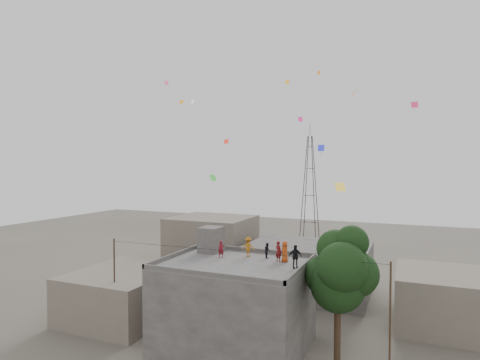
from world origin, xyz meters
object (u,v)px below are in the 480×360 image
(tree, at_px, (341,271))
(person_red_adult, at_px, (278,251))
(stair_head_box, at_px, (211,239))
(transmission_tower, at_px, (310,190))
(person_dark_adult, at_px, (295,257))

(tree, xyz_separation_m, person_red_adult, (-4.57, 0.95, 0.74))
(stair_head_box, height_order, transmission_tower, transmission_tower)
(tree, distance_m, person_red_adult, 4.72)
(tree, relative_size, person_dark_adult, 5.76)
(person_dark_adult, bearing_deg, person_red_adult, 107.76)
(person_red_adult, bearing_deg, person_dark_adult, 165.20)
(person_red_adult, distance_m, person_dark_adult, 2.08)
(person_dark_adult, bearing_deg, tree, -24.94)
(transmission_tower, height_order, person_dark_adult, transmission_tower)
(stair_head_box, xyz_separation_m, tree, (10.57, -2.00, -1.00))
(tree, height_order, person_red_adult, tree)
(stair_head_box, xyz_separation_m, person_red_adult, (6.00, -1.05, -0.26))
(tree, distance_m, person_dark_adult, 3.09)
(tree, distance_m, transmission_tower, 41.12)
(person_red_adult, bearing_deg, stair_head_box, 15.15)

